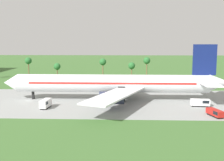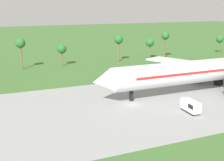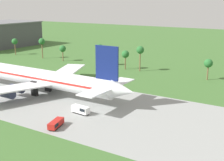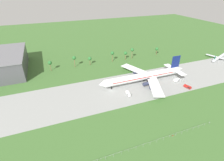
{
  "view_description": "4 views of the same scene",
  "coord_description": "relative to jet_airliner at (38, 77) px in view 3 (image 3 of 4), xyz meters",
  "views": [
    {
      "loc": [
        32.83,
        -92.5,
        20.34
      ],
      "look_at": [
        28.93,
        2.68,
        6.74
      ],
      "focal_mm": 45.0,
      "sensor_mm": 36.0,
      "label": 1
    },
    {
      "loc": [
        -33.62,
        -62.91,
        23.25
      ],
      "look_at": [
        -4.01,
        2.68,
        5.74
      ],
      "focal_mm": 50.0,
      "sensor_mm": 36.0,
      "label": 2
    },
    {
      "loc": [
        110.25,
        -73.71,
        31.95
      ],
      "look_at": [
        61.86,
        2.68,
        8.78
      ],
      "focal_mm": 50.0,
      "sensor_mm": 36.0,
      "label": 3
    },
    {
      "loc": [
        -40.59,
        -105.73,
        72.1
      ],
      "look_at": [
        2.6,
        5.0,
        6.0
      ],
      "focal_mm": 28.0,
      "sensor_mm": 36.0,
      "label": 4
    }
  ],
  "objects": [
    {
      "name": "baggage_tug",
      "position": [
        26.21,
        -8.95,
        -4.43
      ],
      "size": [
        5.9,
        2.5,
        2.32
      ],
      "color": "black",
      "rests_on": "ground_plane"
    },
    {
      "name": "fuel_truck",
      "position": [
        27.03,
        -20.69,
        -4.63
      ],
      "size": [
        3.56,
        6.22,
        1.91
      ],
      "color": "black",
      "rests_on": "ground_plane"
    },
    {
      "name": "jet_airliner",
      "position": [
        0.0,
        0.0,
        0.0
      ],
      "size": [
        78.32,
        60.84,
        19.11
      ],
      "color": "white",
      "rests_on": "ground_plane"
    },
    {
      "name": "palm_tree_row",
      "position": [
        -13.45,
        51.0,
        2.45
      ],
      "size": [
        120.18,
        3.6,
        11.83
      ],
      "color": "brown",
      "rests_on": "ground_plane"
    }
  ]
}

